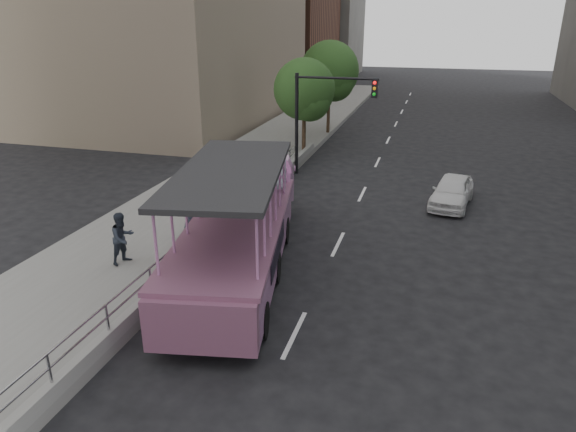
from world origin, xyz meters
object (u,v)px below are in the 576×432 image
car (452,191)px  parking_sign (224,195)px  duck_boat (242,224)px  pedestrian_mid (123,238)px  traffic_signal (320,108)px  pedestrian_far (191,209)px  street_tree_near (306,92)px  street_tree_far (331,73)px

car → parking_sign: (-7.98, -6.52, 1.20)m
duck_boat → car: duck_boat is taller
pedestrian_mid → parking_sign: size_ratio=0.57×
parking_sign → traffic_signal: traffic_signal is taller
traffic_signal → pedestrian_far: bearing=-104.8°
duck_boat → traffic_signal: bearing=89.5°
pedestrian_mid → traffic_signal: traffic_signal is taller
pedestrian_far → parking_sign: parking_sign is taller
pedestrian_mid → street_tree_near: 16.26m
car → street_tree_near: size_ratio=0.67×
parking_sign → duck_boat: bearing=-48.3°
pedestrian_far → street_tree_far: (1.15, 19.08, 3.07)m
pedestrian_far → street_tree_far: street_tree_far is taller
parking_sign → street_tree_far: (-0.10, 18.93, 2.45)m
traffic_signal → street_tree_near: (-1.60, 3.43, 0.32)m
parking_sign → street_tree_far: 19.08m
car → pedestrian_far: size_ratio=2.06×
car → street_tree_far: (-8.08, 12.41, 3.65)m
street_tree_near → street_tree_far: 6.02m
pedestrian_mid → street_tree_near: bearing=12.0°
duck_boat → street_tree_near: bearing=96.0°
car → parking_sign: bearing=-131.3°
parking_sign → street_tree_near: 13.08m
car → traffic_signal: bearing=165.4°
traffic_signal → street_tree_near: street_tree_near is taller
duck_boat → pedestrian_far: duck_boat is taller
street_tree_far → pedestrian_mid: bearing=-95.6°
pedestrian_mid → parking_sign: (2.27, 3.00, 0.70)m
traffic_signal → street_tree_far: 9.57m
car → pedestrian_far: (-9.24, -6.67, 0.58)m
pedestrian_far → duck_boat: bearing=-118.5°
pedestrian_far → street_tree_near: (0.95, 13.08, 2.58)m
street_tree_near → duck_boat: bearing=-84.0°
pedestrian_mid → street_tree_near: (1.96, 15.92, 2.66)m
pedestrian_mid → parking_sign: 3.82m
car → street_tree_far: 15.25m
street_tree_near → parking_sign: bearing=-88.7°
duck_boat → street_tree_near: 14.55m
parking_sign → traffic_signal: size_ratio=0.58×
duck_boat → street_tree_far: street_tree_far is taller
duck_boat → pedestrian_mid: 3.84m
pedestrian_mid → street_tree_far: street_tree_far is taller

